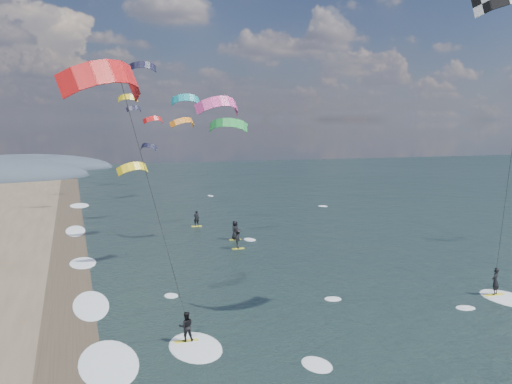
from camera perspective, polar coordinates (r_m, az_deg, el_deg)
name	(u,v)px	position (r m, az deg, el deg)	size (l,w,h in m)	color
wet_sand_strip	(69,337)	(32.39, -18.22, -13.59)	(3.00, 240.00, 0.00)	#382D23
kitesurfer_near_b	(148,179)	(23.85, -10.78, 1.29)	(6.93, 8.96, 14.09)	yellow
far_kitesurfers	(229,232)	(53.41, -2.67, -4.02)	(3.13, 12.55, 1.83)	yellow
bg_kite_field	(165,114)	(74.18, -9.09, 7.67)	(13.57, 70.62, 12.06)	teal
shoreline_surf	(90,307)	(36.88, -16.31, -10.94)	(2.40, 79.40, 0.11)	white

